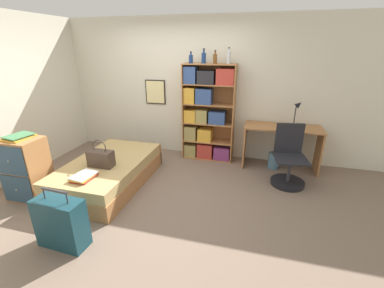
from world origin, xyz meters
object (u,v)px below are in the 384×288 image
suitcase (61,223)px  bookcase (206,114)px  dresser (26,169)px  desk (281,139)px  waste_bin (274,161)px  bottle_green (191,59)px  bottle_blue (229,57)px  bottle_brown (204,58)px  handbag (101,158)px  book_stack_on_bed (84,176)px  desk_chair (289,166)px  bottle_clear (215,58)px  bed (109,172)px  desk_lamp (298,109)px  magazine_pile_on_dresser (19,137)px

suitcase → bookcase: bearing=70.0°
dresser → bookcase: size_ratio=0.50×
desk → waste_bin: bearing=-149.3°
dresser → desk: size_ratio=0.69×
bottle_green → bottle_blue: bottle_blue is taller
dresser → bottle_brown: (2.10, 2.06, 1.44)m
handbag → bookcase: 2.05m
book_stack_on_bed → desk_chair: (2.73, 1.37, -0.14)m
bottle_clear → waste_bin: bearing=-6.2°
bed → bottle_blue: 2.75m
bottle_brown → desk_lamp: (1.64, -0.06, -0.80)m
desk → bookcase: bearing=176.3°
dresser → bottle_green: size_ratio=4.52×
bottle_green → desk_chair: size_ratio=0.21×
bed → bottle_clear: 2.59m
bookcase → dresser: bearing=-136.3°
suitcase → dresser: size_ratio=0.77×
bookcase → desk_chair: size_ratio=1.89×
dresser → desk_lamp: bearing=28.1°
suitcase → book_stack_on_bed: bearing=107.7°
handbag → bottle_brown: size_ratio=1.66×
dresser → bottle_green: bearing=47.5°
magazine_pile_on_dresser → bottle_green: size_ratio=1.81×
bottle_clear → desk_chair: bearing=-25.1°
book_stack_on_bed → desk_lamp: desk_lamp is taller
bookcase → bottle_brown: 1.01m
handbag → bottle_brown: 2.41m
handbag → magazine_pile_on_dresser: 1.10m
book_stack_on_bed → bottle_green: bearing=64.5°
bed → bottle_green: 2.38m
magazine_pile_on_dresser → desk_chair: magazine_pile_on_dresser is taller
bookcase → desk: (1.39, -0.09, -0.33)m
bottle_blue → desk: bearing=-5.5°
dresser → handbag: bearing=25.7°
bottle_brown → desk_chair: 2.32m
bottle_blue → bottle_green: bearing=-177.7°
bottle_green → bottle_clear: (0.43, 0.00, 0.01)m
bed → book_stack_on_bed: size_ratio=5.14×
bed → bottle_clear: size_ratio=8.15×
magazine_pile_on_dresser → desk_lamp: desk_lamp is taller
bed → magazine_pile_on_dresser: 1.31m
suitcase → waste_bin: bearing=48.6°
desk → desk_lamp: desk_lamp is taller
handbag → magazine_pile_on_dresser: bearing=-156.0°
dresser → book_stack_on_bed: bearing=2.6°
magazine_pile_on_dresser → desk_chair: 3.96m
dresser → waste_bin: size_ratio=3.16×
bed → desk_chair: size_ratio=1.92×
suitcase → magazine_pile_on_dresser: size_ratio=1.93×
bottle_brown → dresser: bearing=-135.5°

